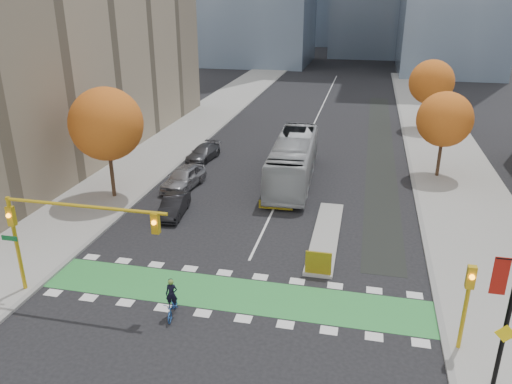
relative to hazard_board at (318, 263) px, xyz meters
The scene contains 21 objects.
ground 5.85m from the hazard_board, 133.60° to the right, with size 300.00×300.00×0.00m, color black.
sidewalk_west 23.59m from the hazard_board, 137.92° to the left, with size 7.00×120.00×0.15m, color gray.
sidewalk_east 18.45m from the hazard_board, 58.98° to the left, with size 7.00×120.00×0.15m, color gray.
curb_west 21.12m from the hazard_board, 131.54° to the left, with size 0.30×120.00×0.16m, color gray.
curb_east 16.92m from the hazard_board, 69.21° to the left, with size 0.30×120.00×0.16m, color gray.
bike_crossing 4.89m from the hazard_board, 145.98° to the right, with size 20.00×3.00×0.01m, color #2C883B.
centre_line 36.03m from the hazard_board, 96.38° to the left, with size 0.15×70.00×0.01m, color silver.
bike_lane_paint 26.05m from the hazard_board, 82.27° to the left, with size 2.50×50.00×0.01m, color black.
median_island 4.85m from the hazard_board, 90.00° to the left, with size 1.60×10.00×0.16m, color gray.
hazard_board is the anchor object (origin of this frame).
building_west 35.18m from the hazard_board, 147.56° to the left, with size 16.00×44.00×25.00m, color gray.
tree_west 18.44m from the hazard_board, 154.01° to the left, with size 5.20×5.20×8.22m.
tree_east_near 19.93m from the hazard_board, 65.80° to the left, with size 4.40×4.40×7.08m.
tree_east_far 35.13m from the hazard_board, 75.88° to the left, with size 4.80×4.80×7.65m.
traffic_signal_west 13.23m from the hazard_board, 158.45° to the right, with size 8.53×0.56×5.20m.
traffic_signal_east 8.26m from the hazard_board, 35.92° to the right, with size 0.35×0.43×4.10m.
cyclist 8.10m from the hazard_board, 141.11° to the right, with size 0.86×1.79×1.98m.
bus 14.65m from the hazard_board, 104.03° to the left, with size 3.01×12.87×3.58m, color #A9ADB1.
parked_car_a 15.89m from the hazard_board, 137.03° to the left, with size 2.01×4.99×1.70m, color gray.
parked_car_b 12.01m from the hazard_board, 150.96° to the left, with size 1.42×4.07×1.34m, color black.
parked_car_c 21.78m from the hazard_board, 124.60° to the left, with size 1.85×4.56×1.32m, color #46474B.
Camera 1 is at (5.84, -19.30, 14.22)m, focal length 35.00 mm.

